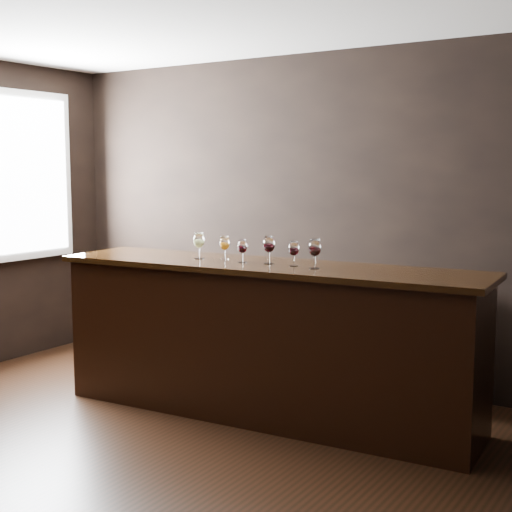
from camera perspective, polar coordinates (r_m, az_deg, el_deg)
The scene contains 11 objects.
ground at distance 4.82m, azimuth -10.40°, elevation -15.29°, with size 5.00×5.00×0.00m, color black.
room_shell at distance 4.71m, azimuth -12.02°, elevation 6.73°, with size 5.02×4.52×2.81m.
bar_counter at distance 5.27m, azimuth 0.77°, elevation -6.97°, with size 3.12×0.68×1.09m, color black.
bar_top at distance 5.16m, azimuth 0.79°, elevation -0.84°, with size 3.23×0.75×0.04m, color black.
back_bar_shelf at distance 6.27m, azimuth 1.91°, elevation -5.35°, with size 2.64×0.40×0.95m, color black.
glass_white at distance 5.44m, azimuth -4.59°, elevation 1.22°, with size 0.09×0.09×0.20m.
glass_amber at distance 5.39m, azimuth -2.53°, elevation 0.99°, with size 0.08×0.08×0.18m.
glass_red_a at distance 5.21m, azimuth -1.10°, elevation 0.73°, with size 0.07×0.07×0.17m.
glass_red_b at distance 5.14m, azimuth 1.05°, elevation 0.89°, with size 0.09×0.09×0.20m.
glass_red_c at distance 5.03m, azimuth 3.05°, elevation 0.56°, with size 0.08×0.08×0.18m.
glass_red_d at distance 4.92m, azimuth 4.73°, elevation 0.61°, with size 0.09×0.09×0.21m.
Camera 1 is at (3.09, -3.22, 1.83)m, focal length 50.00 mm.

